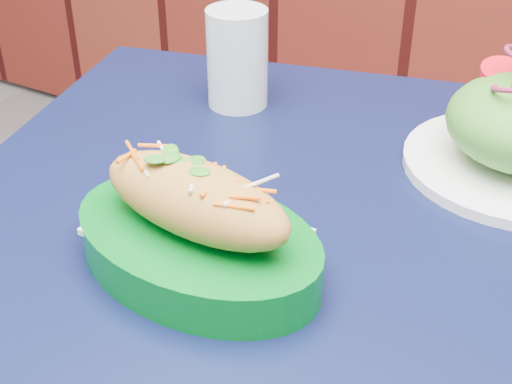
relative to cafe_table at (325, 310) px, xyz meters
The scene contains 3 objects.
cafe_table is the anchor object (origin of this frame).
banh_mi_basket 0.18m from the cafe_table, 131.57° to the right, with size 0.25×0.18×0.11m.
water_glass 0.34m from the cafe_table, 137.54° to the left, with size 0.08×0.08×0.12m, color silver.
Camera 1 is at (0.15, 1.23, 1.15)m, focal length 50.00 mm.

